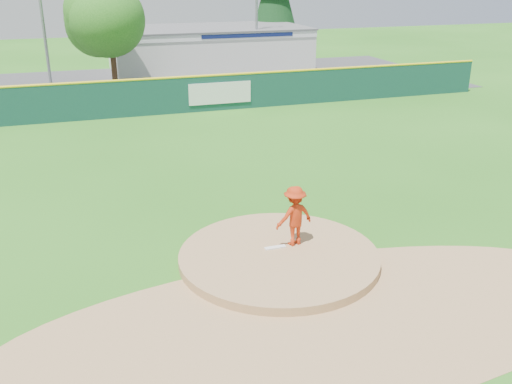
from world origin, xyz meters
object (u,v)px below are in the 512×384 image
object	(u,v)px
pitcher	(295,216)
pool_building_grp	(209,49)
van	(76,97)
deciduous_tree	(110,20)

from	to	relation	value
pitcher	pool_building_grp	size ratio (longest dim) A/B	0.11
van	deciduous_tree	xyz separation A→B (m)	(2.61, 4.37, 3.79)
pitcher	pool_building_grp	distance (m)	32.07
van	deciduous_tree	distance (m)	6.35
deciduous_tree	pool_building_grp	bearing A→B (deg)	41.16
pitcher	pool_building_grp	bearing A→B (deg)	-109.99
van	pool_building_grp	xyz separation A→B (m)	(10.61, 11.36, 0.90)
pitcher	van	world-z (taller)	pitcher
van	deciduous_tree	world-z (taller)	deciduous_tree
pitcher	van	bearing A→B (deg)	-85.87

